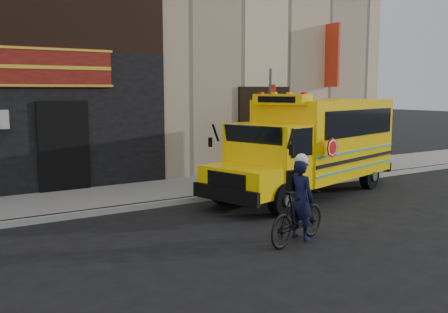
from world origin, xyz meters
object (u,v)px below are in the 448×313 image
cyclist (301,202)px  sign_pole (270,126)px  school_bus (313,142)px  bicycle (298,216)px

cyclist → sign_pole: bearing=-43.3°
school_bus → sign_pole: sign_pole is taller
bicycle → sign_pole: bearing=-47.5°
bicycle → cyclist: 0.30m
bicycle → cyclist: size_ratio=1.12×
school_bus → cyclist: size_ratio=4.45×
sign_pole → cyclist: sign_pole is taller
bicycle → cyclist: (0.12, 0.06, 0.26)m
school_bus → bicycle: school_bus is taller
sign_pole → cyclist: 4.90m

